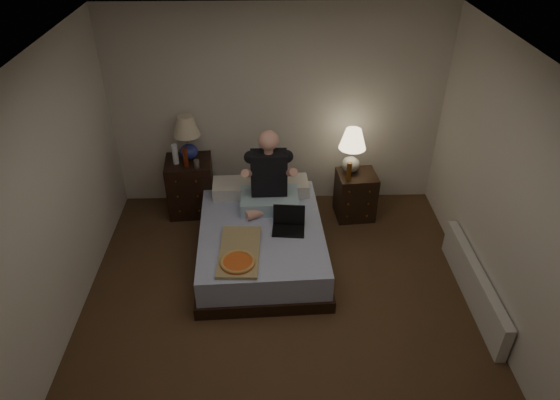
{
  "coord_description": "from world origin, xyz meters",
  "views": [
    {
      "loc": [
        -0.11,
        -3.32,
        3.69
      ],
      "look_at": [
        0.0,
        0.9,
        0.85
      ],
      "focal_mm": 32.0,
      "sensor_mm": 36.0,
      "label": 1
    }
  ],
  "objects_px": {
    "nightstand_right": "(355,195)",
    "laptop": "(288,222)",
    "soda_can": "(197,164)",
    "pizza_box": "(238,263)",
    "beer_bottle_right": "(349,171)",
    "radiator": "(474,284)",
    "lamp_right": "(352,151)",
    "beer_bottle_left": "(186,157)",
    "nightstand_left": "(191,186)",
    "water_bottle": "(175,154)",
    "lamp_left": "(187,138)",
    "bed": "(261,242)",
    "person": "(269,171)"
  },
  "relations": [
    {
      "from": "nightstand_right",
      "to": "laptop",
      "type": "xyz_separation_m",
      "value": [
        -0.87,
        -0.9,
        0.26
      ]
    },
    {
      "from": "soda_can",
      "to": "pizza_box",
      "type": "bearing_deg",
      "value": -69.78
    },
    {
      "from": "beer_bottle_right",
      "to": "radiator",
      "type": "height_order",
      "value": "beer_bottle_right"
    },
    {
      "from": "lamp_right",
      "to": "beer_bottle_right",
      "type": "relative_size",
      "value": 2.43
    },
    {
      "from": "nightstand_right",
      "to": "beer_bottle_left",
      "type": "bearing_deg",
      "value": 173.61
    },
    {
      "from": "nightstand_left",
      "to": "lamp_right",
      "type": "bearing_deg",
      "value": -7.14
    },
    {
      "from": "lamp_right",
      "to": "laptop",
      "type": "relative_size",
      "value": 1.65
    },
    {
      "from": "water_bottle",
      "to": "lamp_left",
      "type": "bearing_deg",
      "value": 37.31
    },
    {
      "from": "bed",
      "to": "soda_can",
      "type": "height_order",
      "value": "soda_can"
    },
    {
      "from": "lamp_right",
      "to": "laptop",
      "type": "distance_m",
      "value": 1.29
    },
    {
      "from": "person",
      "to": "soda_can",
      "type": "bearing_deg",
      "value": 151.64
    },
    {
      "from": "bed",
      "to": "water_bottle",
      "type": "distance_m",
      "value": 1.5
    },
    {
      "from": "lamp_right",
      "to": "beer_bottle_left",
      "type": "relative_size",
      "value": 2.43
    },
    {
      "from": "nightstand_left",
      "to": "pizza_box",
      "type": "relative_size",
      "value": 0.94
    },
    {
      "from": "lamp_right",
      "to": "radiator",
      "type": "bearing_deg",
      "value": -56.35
    },
    {
      "from": "soda_can",
      "to": "beer_bottle_right",
      "type": "xyz_separation_m",
      "value": [
        1.79,
        -0.13,
        -0.05
      ]
    },
    {
      "from": "nightstand_right",
      "to": "beer_bottle_left",
      "type": "distance_m",
      "value": 2.12
    },
    {
      "from": "lamp_left",
      "to": "water_bottle",
      "type": "xyz_separation_m",
      "value": [
        -0.15,
        -0.11,
        -0.16
      ]
    },
    {
      "from": "nightstand_right",
      "to": "radiator",
      "type": "xyz_separation_m",
      "value": [
        0.97,
        -1.5,
        -0.1
      ]
    },
    {
      "from": "water_bottle",
      "to": "beer_bottle_left",
      "type": "height_order",
      "value": "water_bottle"
    },
    {
      "from": "lamp_right",
      "to": "water_bottle",
      "type": "bearing_deg",
      "value": 178.87
    },
    {
      "from": "beer_bottle_left",
      "to": "pizza_box",
      "type": "distance_m",
      "value": 1.67
    },
    {
      "from": "nightstand_left",
      "to": "beer_bottle_left",
      "type": "bearing_deg",
      "value": -93.36
    },
    {
      "from": "bed",
      "to": "person",
      "type": "height_order",
      "value": "person"
    },
    {
      "from": "person",
      "to": "radiator",
      "type": "relative_size",
      "value": 0.58
    },
    {
      "from": "lamp_left",
      "to": "radiator",
      "type": "distance_m",
      "value": 3.56
    },
    {
      "from": "lamp_right",
      "to": "beer_bottle_left",
      "type": "distance_m",
      "value": 1.97
    },
    {
      "from": "nightstand_left",
      "to": "pizza_box",
      "type": "height_order",
      "value": "nightstand_left"
    },
    {
      "from": "bed",
      "to": "pizza_box",
      "type": "bearing_deg",
      "value": -111.39
    },
    {
      "from": "bed",
      "to": "nightstand_right",
      "type": "height_order",
      "value": "nightstand_right"
    },
    {
      "from": "water_bottle",
      "to": "beer_bottle_left",
      "type": "distance_m",
      "value": 0.15
    },
    {
      "from": "lamp_left",
      "to": "beer_bottle_right",
      "type": "bearing_deg",
      "value": -10.39
    },
    {
      "from": "lamp_right",
      "to": "person",
      "type": "relative_size",
      "value": 0.6
    },
    {
      "from": "nightstand_right",
      "to": "soda_can",
      "type": "xyz_separation_m",
      "value": [
        -1.92,
        0.01,
        0.47
      ]
    },
    {
      "from": "bed",
      "to": "beer_bottle_right",
      "type": "xyz_separation_m",
      "value": [
        1.03,
        0.67,
        0.49
      ]
    },
    {
      "from": "laptop",
      "to": "beer_bottle_left",
      "type": "bearing_deg",
      "value": 146.5
    },
    {
      "from": "soda_can",
      "to": "radiator",
      "type": "height_order",
      "value": "soda_can"
    },
    {
      "from": "soda_can",
      "to": "person",
      "type": "xyz_separation_m",
      "value": [
        0.85,
        -0.44,
        0.14
      ]
    },
    {
      "from": "bed",
      "to": "nightstand_left",
      "type": "height_order",
      "value": "nightstand_left"
    },
    {
      "from": "pizza_box",
      "to": "nightstand_right",
      "type": "bearing_deg",
      "value": 48.57
    },
    {
      "from": "lamp_left",
      "to": "beer_bottle_left",
      "type": "height_order",
      "value": "lamp_left"
    },
    {
      "from": "bed",
      "to": "radiator",
      "type": "bearing_deg",
      "value": -20.87
    },
    {
      "from": "nightstand_right",
      "to": "beer_bottle_left",
      "type": "height_order",
      "value": "beer_bottle_left"
    },
    {
      "from": "nightstand_right",
      "to": "soda_can",
      "type": "height_order",
      "value": "soda_can"
    },
    {
      "from": "lamp_left",
      "to": "beer_bottle_left",
      "type": "bearing_deg",
      "value": -94.94
    },
    {
      "from": "water_bottle",
      "to": "beer_bottle_right",
      "type": "xyz_separation_m",
      "value": [
        2.05,
        -0.24,
        -0.13
      ]
    },
    {
      "from": "soda_can",
      "to": "laptop",
      "type": "relative_size",
      "value": 0.29
    },
    {
      "from": "water_bottle",
      "to": "bed",
      "type": "bearing_deg",
      "value": -41.84
    },
    {
      "from": "beer_bottle_left",
      "to": "person",
      "type": "relative_size",
      "value": 0.25
    },
    {
      "from": "bed",
      "to": "soda_can",
      "type": "xyz_separation_m",
      "value": [
        -0.76,
        0.8,
        0.54
      ]
    }
  ]
}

